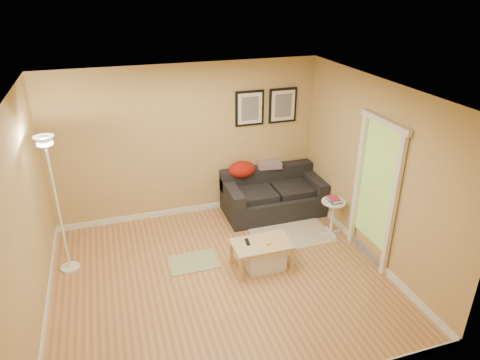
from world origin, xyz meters
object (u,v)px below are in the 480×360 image
(side_table, at_px, (332,217))
(book_stack, at_px, (334,199))
(coffee_table, at_px, (261,255))
(sofa, at_px, (273,193))
(floor_lamp, at_px, (59,210))
(storage_bin, at_px, (264,257))

(side_table, height_order, book_stack, book_stack)
(coffee_table, height_order, book_stack, book_stack)
(sofa, xyz_separation_m, coffee_table, (-0.76, -1.46, -0.17))
(sofa, height_order, coffee_table, sofa)
(coffee_table, height_order, side_table, side_table)
(coffee_table, bearing_deg, side_table, 33.31)
(sofa, xyz_separation_m, floor_lamp, (-3.38, -0.65, 0.58))
(sofa, distance_m, side_table, 1.14)
(storage_bin, distance_m, floor_lamp, 2.89)
(storage_bin, relative_size, book_stack, 2.51)
(sofa, height_order, floor_lamp, floor_lamp)
(sofa, bearing_deg, coffee_table, -117.50)
(side_table, bearing_deg, storage_bin, -159.13)
(storage_bin, bearing_deg, sofa, 63.74)
(storage_bin, bearing_deg, coffee_table, 174.22)
(book_stack, bearing_deg, side_table, 57.81)
(side_table, distance_m, book_stack, 0.33)
(side_table, xyz_separation_m, book_stack, (-0.00, -0.01, 0.33))
(side_table, bearing_deg, book_stack, -105.35)
(sofa, xyz_separation_m, storage_bin, (-0.72, -1.46, -0.20))
(coffee_table, xyz_separation_m, storage_bin, (0.04, -0.00, -0.03))
(storage_bin, bearing_deg, floor_lamp, 162.95)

